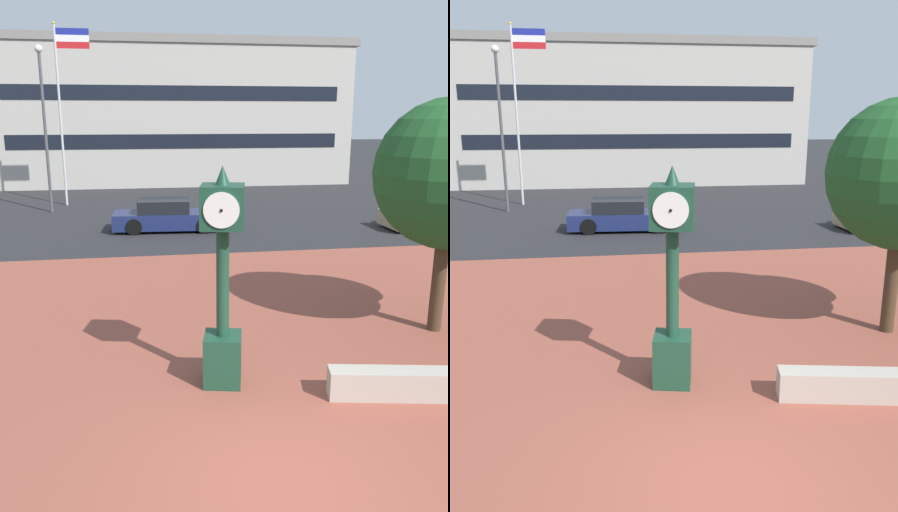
% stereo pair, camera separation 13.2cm
% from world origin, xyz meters
% --- Properties ---
extents(ground_plane, '(200.00, 200.00, 0.00)m').
position_xyz_m(ground_plane, '(0.00, 0.00, 0.00)').
color(ground_plane, '#262628').
extents(plaza_brick_paving, '(44.00, 15.76, 0.01)m').
position_xyz_m(plaza_brick_paving, '(0.00, 3.88, 0.00)').
color(plaza_brick_paving, brown).
rests_on(plaza_brick_paving, ground).
extents(planter_wall, '(3.22, 0.98, 0.50)m').
position_xyz_m(planter_wall, '(2.88, 1.64, 0.25)').
color(planter_wall, '#ADA393').
rests_on(planter_wall, ground).
extents(street_clock, '(0.83, 0.86, 3.80)m').
position_xyz_m(street_clock, '(-0.37, 2.69, 1.83)').
color(street_clock, '#19422D').
rests_on(street_clock, ground).
extents(car_street_near, '(4.60, 2.00, 1.28)m').
position_xyz_m(car_street_near, '(-0.61, 15.91, 0.57)').
color(car_street_near, navy).
rests_on(car_street_near, ground).
extents(car_street_far, '(4.43, 2.06, 1.28)m').
position_xyz_m(car_street_far, '(10.46, 14.60, 0.57)').
color(car_street_far, tan).
rests_on(car_street_far, ground).
extents(flagpole_primary, '(1.72, 0.14, 9.03)m').
position_xyz_m(flagpole_primary, '(-5.38, 23.20, 5.35)').
color(flagpole_primary, silver).
rests_on(flagpole_primary, ground).
extents(civic_building, '(24.07, 11.05, 9.48)m').
position_xyz_m(civic_building, '(0.77, 34.84, 4.75)').
color(civic_building, '#B2ADA3').
rests_on(civic_building, ground).
extents(street_lamp_post, '(0.36, 0.36, 7.72)m').
position_xyz_m(street_lamp_post, '(-6.03, 21.09, 4.63)').
color(street_lamp_post, '#4C4C51').
rests_on(street_lamp_post, ground).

